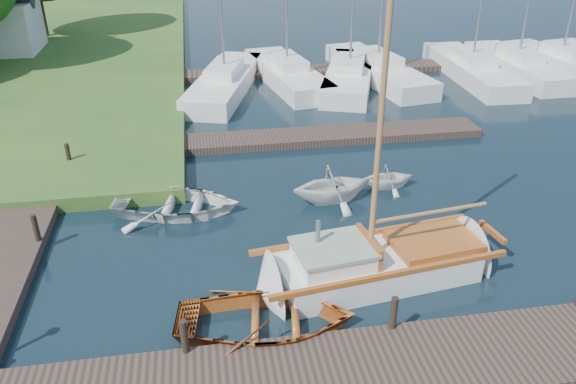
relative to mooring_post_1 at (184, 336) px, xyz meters
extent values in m
plane|color=black|center=(3.00, 5.00, -0.70)|extent=(160.00, 160.00, 0.00)
cube|color=#30241F|center=(3.00, -1.00, -0.55)|extent=(18.00, 2.20, 0.30)
cube|color=#30241F|center=(-5.00, 7.00, -0.55)|extent=(2.20, 18.00, 0.30)
cube|color=#30241F|center=(5.00, 11.50, -0.55)|extent=(14.00, 1.60, 0.30)
cube|color=#30241F|center=(13.00, 21.00, -0.55)|extent=(30.00, 1.60, 0.30)
cylinder|color=black|center=(0.00, 0.00, 0.00)|extent=(0.16, 0.16, 0.80)
cylinder|color=black|center=(4.50, 0.00, 0.00)|extent=(0.16, 0.16, 0.80)
cylinder|color=black|center=(-4.00, 5.00, 0.00)|extent=(0.16, 0.16, 0.80)
cylinder|color=black|center=(-4.00, 10.00, 0.00)|extent=(0.16, 0.16, 0.80)
cube|color=white|center=(4.82, 2.22, -0.47)|extent=(5.23, 2.66, 0.90)
cone|color=white|center=(7.84, 2.64, -0.47)|extent=(1.55, 2.12, 1.96)
cone|color=white|center=(1.90, 1.82, -0.47)|extent=(1.26, 2.08, 1.96)
cube|color=#973610|center=(4.69, 3.16, 0.04)|extent=(6.16, 0.96, 0.14)
cube|color=#973610|center=(4.95, 1.29, 0.04)|extent=(6.16, 0.96, 0.14)
cube|color=#973610|center=(8.19, 2.68, 0.04)|extent=(0.27, 1.11, 0.14)
cube|color=white|center=(3.63, 2.06, 0.20)|extent=(1.97, 1.63, 0.44)
cube|color=#97AA8F|center=(3.63, 2.06, 0.45)|extent=(2.09, 1.74, 0.08)
cube|color=#973610|center=(4.57, 2.19, 0.28)|extent=(0.31, 1.40, 0.60)
cylinder|color=slate|center=(3.29, 2.32, 0.78)|extent=(0.12, 0.12, 0.60)
cube|color=#973610|center=(6.41, 2.44, 0.08)|extent=(2.38, 1.78, 0.20)
cylinder|color=olive|center=(4.62, 2.20, 4.18)|extent=(0.14, 0.14, 8.40)
cylinder|color=olive|center=(6.21, 2.41, 0.98)|extent=(3.18, 0.53, 0.10)
imported|color=#973610|center=(1.79, 0.69, -0.28)|extent=(4.38, 3.39, 0.84)
imported|color=white|center=(-0.26, 6.47, -0.30)|extent=(4.38, 3.52, 0.81)
imported|color=white|center=(4.66, 6.41, -0.02)|extent=(2.84, 2.53, 1.36)
imported|color=white|center=(6.73, 7.02, -0.22)|extent=(1.82, 1.58, 0.96)
cube|color=white|center=(2.05, 18.53, -0.25)|extent=(4.68, 9.19, 0.90)
cube|color=white|center=(2.05, 18.53, 0.45)|extent=(2.24, 3.40, 0.50)
cube|color=white|center=(5.35, 19.48, -0.25)|extent=(3.64, 8.71, 0.90)
cube|color=white|center=(5.35, 19.48, 0.45)|extent=(1.89, 3.16, 0.50)
cube|color=white|center=(8.47, 18.50, -0.25)|extent=(4.82, 8.55, 0.90)
cube|color=white|center=(8.47, 18.50, 0.45)|extent=(2.28, 3.20, 0.50)
cube|color=white|center=(10.28, 19.47, -0.25)|extent=(3.73, 9.40, 0.90)
cube|color=white|center=(10.28, 19.47, 0.45)|extent=(1.93, 3.40, 0.50)
cube|color=white|center=(15.32, 18.76, -0.25)|extent=(2.52, 9.09, 0.90)
cube|color=white|center=(15.32, 18.76, 0.45)|extent=(1.51, 3.20, 0.50)
cube|color=white|center=(18.10, 18.97, -0.25)|extent=(2.33, 8.45, 0.90)
cube|color=white|center=(18.10, 18.97, 0.45)|extent=(1.45, 2.97, 0.50)
cube|color=white|center=(20.96, 19.33, -0.25)|extent=(3.61, 7.89, 0.90)
cube|color=white|center=(20.96, 19.33, 0.45)|extent=(1.88, 2.88, 0.50)
cylinder|color=#332114|center=(-9.00, 31.00, 1.64)|extent=(0.36, 0.36, 3.67)
camera|label=1|loc=(0.66, -9.05, 8.02)|focal=35.00mm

